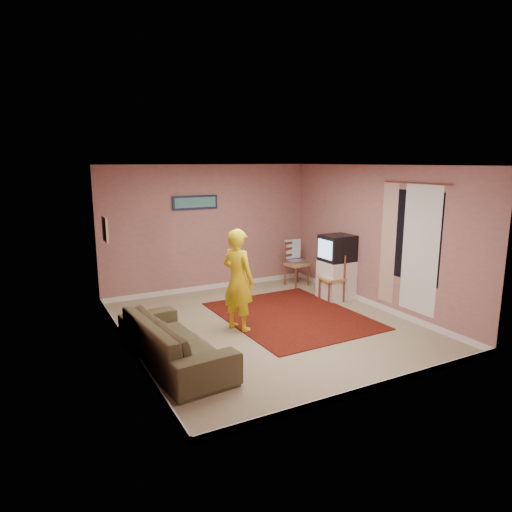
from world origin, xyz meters
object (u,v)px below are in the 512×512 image
tv_cabinet (336,280)px  chair_a (297,259)px  sofa (174,340)px  chair_b (332,273)px  person (238,280)px  crt_tv (337,248)px

tv_cabinet → chair_a: (-0.17, 1.17, 0.21)m
sofa → tv_cabinet: bearing=-75.4°
chair_b → person: person is taller
crt_tv → person: (-2.44, -0.64, -0.19)m
tv_cabinet → sofa: size_ratio=0.35×
chair_b → person: 2.35m
crt_tv → chair_b: 0.49m
crt_tv → chair_a: 1.25m
chair_b → sofa: chair_b is taller
chair_a → person: size_ratio=0.32×
tv_cabinet → crt_tv: bearing=-179.3°
crt_tv → chair_b: size_ratio=1.22×
tv_cabinet → crt_tv: size_ratio=1.25×
tv_cabinet → chair_b: bearing=-152.4°
chair_a → chair_b: (-0.01, -1.26, -0.03)m
crt_tv → sofa: (-3.74, -1.36, -0.69)m
chair_a → sofa: (-3.58, -2.53, -0.27)m
sofa → person: 1.57m
tv_cabinet → crt_tv: crt_tv is taller
tv_cabinet → chair_a: chair_a is taller
crt_tv → chair_b: bearing=-152.3°
tv_cabinet → chair_a: bearing=98.2°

